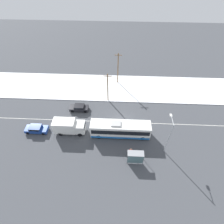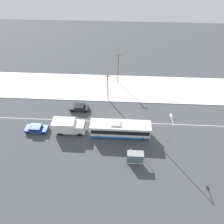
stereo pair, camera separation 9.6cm
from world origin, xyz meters
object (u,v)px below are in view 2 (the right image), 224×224
(parked_car_near_truck, at_px, (36,128))
(pedestrian_at_stop, at_px, (131,151))
(sedan_car, at_px, (79,107))
(box_truck, at_px, (68,126))
(utility_pole_snowlot, at_px, (118,68))
(utility_pole_roadside, at_px, (108,87))
(bus_shelter, at_px, (135,157))
(streetlamp, at_px, (169,133))
(city_bus, at_px, (120,129))

(parked_car_near_truck, distance_m, pedestrian_at_stop, 19.37)
(sedan_car, distance_m, parked_car_near_truck, 9.93)
(box_truck, height_order, utility_pole_snowlot, utility_pole_snowlot)
(box_truck, height_order, utility_pole_roadside, utility_pole_roadside)
(box_truck, distance_m, bus_shelter, 14.27)
(bus_shelter, distance_m, streetlamp, 6.96)
(bus_shelter, bearing_deg, streetlamp, 28.06)
(city_bus, distance_m, utility_pole_roadside, 10.80)
(box_truck, xyz_separation_m, parked_car_near_truck, (-6.68, -0.22, -0.91))
(city_bus, distance_m, parked_car_near_truck, 16.92)
(bus_shelter, distance_m, utility_pole_snowlot, 23.59)
(sedan_car, relative_size, parked_car_near_truck, 0.93)
(sedan_car, height_order, utility_pole_snowlot, utility_pole_snowlot)
(pedestrian_at_stop, xyz_separation_m, bus_shelter, (0.69, -1.59, 0.67))
(city_bus, height_order, pedestrian_at_stop, city_bus)
(pedestrian_at_stop, distance_m, utility_pole_roadside, 15.55)
(box_truck, bearing_deg, city_bus, -1.20)
(bus_shelter, distance_m, utility_pole_roadside, 17.15)
(box_truck, bearing_deg, pedestrian_at_stop, -20.27)
(city_bus, relative_size, sedan_car, 2.78)
(streetlamp, relative_size, utility_pole_roadside, 1.03)
(sedan_car, height_order, pedestrian_at_stop, pedestrian_at_stop)
(utility_pole_snowlot, bearing_deg, parked_car_near_truck, -132.73)
(sedan_car, xyz_separation_m, streetlamp, (17.53, -9.41, 4.01))
(utility_pole_roadside, relative_size, utility_pole_snowlot, 0.87)
(pedestrian_at_stop, relative_size, bus_shelter, 0.58)
(box_truck, bearing_deg, utility_pole_roadside, 54.16)
(box_truck, bearing_deg, sedan_car, 82.12)
(utility_pole_snowlot, bearing_deg, sedan_car, -127.90)
(box_truck, height_order, parked_car_near_truck, box_truck)
(pedestrian_at_stop, bearing_deg, utility_pole_roadside, 109.33)
(parked_car_near_truck, xyz_separation_m, bus_shelter, (19.58, -5.88, 0.87))
(parked_car_near_truck, relative_size, utility_pole_snowlot, 0.53)
(sedan_car, bearing_deg, parked_car_near_truck, 40.62)
(pedestrian_at_stop, bearing_deg, streetlamp, 12.23)
(city_bus, distance_m, box_truck, 10.23)
(box_truck, distance_m, utility_pole_snowlot, 19.59)
(parked_car_near_truck, xyz_separation_m, utility_pole_snowlot, (15.95, 17.27, 3.62))
(sedan_car, bearing_deg, streetlamp, 151.77)
(sedan_car, bearing_deg, pedestrian_at_stop, 136.54)
(sedan_car, relative_size, utility_pole_roadside, 0.56)
(box_truck, relative_size, streetlamp, 0.81)
(utility_pole_roadside, bearing_deg, utility_pole_snowlot, 73.47)
(sedan_car, xyz_separation_m, utility_pole_snowlot, (8.41, 10.80, 3.65))
(sedan_car, relative_size, streetlamp, 0.55)
(bus_shelter, xyz_separation_m, utility_pole_snowlot, (-3.63, 23.15, 2.75))
(sedan_car, bearing_deg, bus_shelter, 134.29)
(parked_car_near_truck, distance_m, utility_pole_snowlot, 23.79)
(sedan_car, distance_m, utility_pole_snowlot, 14.17)
(city_bus, xyz_separation_m, pedestrian_at_stop, (1.99, -4.30, -0.67))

